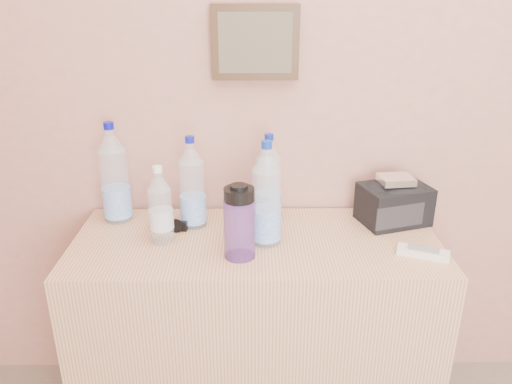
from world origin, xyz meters
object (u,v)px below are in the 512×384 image
pet_large_d (266,199)px  ac_remote (423,253)px  pet_large_a (115,178)px  pet_large_c (269,184)px  nalgene_bottle (239,222)px  pet_small (161,209)px  sunglasses (169,225)px  toiletry_bag (394,202)px  foil_packet (396,180)px  pet_large_b (192,187)px  dresser (256,333)px

pet_large_d → ac_remote: 0.53m
pet_large_a → ac_remote: (1.04, -0.28, -0.15)m
pet_large_c → nalgene_bottle: bearing=-110.9°
pet_large_c → pet_small: 0.40m
pet_large_a → sunglasses: 0.26m
pet_large_d → toiletry_bag: 0.50m
foil_packet → pet_large_b: bearing=-179.7°
nalgene_bottle → pet_large_b: bearing=126.6°
dresser → pet_large_a: bearing=161.6°
pet_large_a → pet_large_b: size_ratio=1.11×
pet_large_a → ac_remote: size_ratio=2.30×
toiletry_bag → pet_large_c: bearing=161.4°
pet_large_d → ac_remote: pet_large_d is taller
pet_large_a → sunglasses: (0.20, -0.09, -0.15)m
pet_large_b → pet_large_d: pet_large_d is taller
pet_large_c → nalgene_bottle: pet_large_c is taller
pet_large_d → nalgene_bottle: size_ratio=1.45×
nalgene_bottle → dresser: bearing=64.6°
pet_large_a → foil_packet: size_ratio=3.22×
pet_large_b → dresser: bearing=-28.2°
ac_remote → toiletry_bag: bearing=119.1°
pet_large_b → foil_packet: (0.72, 0.00, 0.02)m
ac_remote → dresser: bearing=-170.4°
nalgene_bottle → sunglasses: 0.34m
dresser → pet_large_a: pet_large_a is taller
pet_large_a → pet_small: 0.26m
nalgene_bottle → foil_packet: nalgene_bottle is taller
pet_small → ac_remote: size_ratio=1.67×
ac_remote → toiletry_bag: 0.26m
pet_large_a → pet_small: pet_large_a is taller
dresser → toiletry_bag: size_ratio=5.35×
pet_large_a → pet_large_b: pet_large_a is taller
dresser → ac_remote: size_ratio=7.76×
nalgene_bottle → ac_remote: nalgene_bottle is taller
pet_large_d → nalgene_bottle: pet_large_d is taller
pet_large_b → toiletry_bag: 0.73m
dresser → foil_packet: foil_packet is taller
pet_large_c → sunglasses: size_ratio=2.47×
pet_large_b → ac_remote: size_ratio=2.06×
pet_large_a → toiletry_bag: pet_large_a is taller
pet_small → pet_large_d: bearing=-1.5°
pet_large_c → ac_remote: 0.57m
toiletry_bag → foil_packet: size_ratio=2.04×
pet_large_c → nalgene_bottle: 0.28m
dresser → pet_large_b: (-0.22, 0.12, 0.54)m
pet_large_d → pet_small: pet_large_d is taller
nalgene_bottle → foil_packet: bearing=23.2°
nalgene_bottle → foil_packet: size_ratio=2.14×
pet_large_b → toiletry_bag: bearing=1.4°
pet_large_d → pet_small: (-0.35, 0.01, -0.04)m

